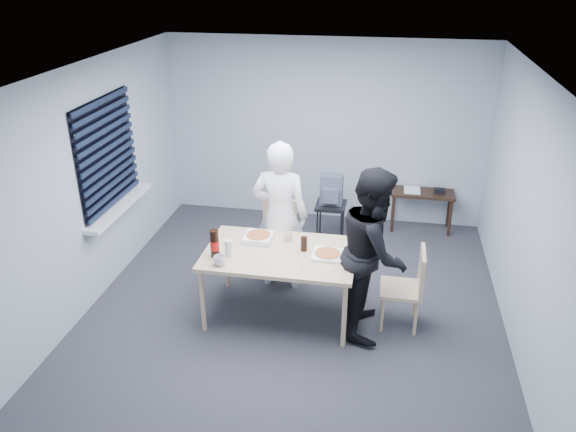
% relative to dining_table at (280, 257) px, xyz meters
% --- Properties ---
extents(room, '(5.00, 5.00, 5.00)m').
position_rel_dining_table_xyz_m(room, '(-2.06, 0.53, 0.73)').
color(room, '#2B2B30').
rests_on(room, ground).
extents(dining_table, '(1.57, 1.00, 0.77)m').
position_rel_dining_table_xyz_m(dining_table, '(0.00, 0.00, 0.00)').
color(dining_table, '#D1B889').
rests_on(dining_table, ground).
extents(chair_far, '(0.42, 0.42, 0.89)m').
position_rel_dining_table_xyz_m(chair_far, '(-0.21, 0.97, -0.19)').
color(chair_far, '#D1B889').
rests_on(chair_far, ground).
extents(chair_right, '(0.42, 0.42, 0.89)m').
position_rel_dining_table_xyz_m(chair_right, '(1.35, 0.04, -0.19)').
color(chair_right, '#D1B889').
rests_on(chair_right, ground).
extents(person_white, '(0.65, 0.42, 1.77)m').
position_rel_dining_table_xyz_m(person_white, '(-0.12, 0.62, 0.18)').
color(person_white, white).
rests_on(person_white, ground).
extents(person_black, '(0.47, 0.86, 1.77)m').
position_rel_dining_table_xyz_m(person_black, '(0.96, -0.05, 0.18)').
color(person_black, black).
rests_on(person_black, ground).
extents(side_table, '(0.86, 0.38, 0.57)m').
position_rel_dining_table_xyz_m(side_table, '(1.56, 2.41, -0.21)').
color(side_table, black).
rests_on(side_table, ground).
extents(stool, '(0.40, 0.40, 0.55)m').
position_rel_dining_table_xyz_m(stool, '(0.34, 1.81, -0.27)').
color(stool, black).
rests_on(stool, ground).
extents(backpack, '(0.30, 0.22, 0.41)m').
position_rel_dining_table_xyz_m(backpack, '(0.34, 1.80, 0.05)').
color(backpack, slate).
rests_on(backpack, stool).
extents(pizza_box_a, '(0.30, 0.30, 0.07)m').
position_rel_dining_table_xyz_m(pizza_box_a, '(-0.28, 0.22, 0.09)').
color(pizza_box_a, white).
rests_on(pizza_box_a, dining_table).
extents(pizza_box_b, '(0.30, 0.30, 0.04)m').
position_rel_dining_table_xyz_m(pizza_box_b, '(0.49, -0.00, 0.08)').
color(pizza_box_b, white).
rests_on(pizza_box_b, dining_table).
extents(mug_a, '(0.17, 0.17, 0.10)m').
position_rel_dining_table_xyz_m(mug_a, '(-0.54, -0.37, 0.11)').
color(mug_a, silver).
rests_on(mug_a, dining_table).
extents(mug_b, '(0.10, 0.10, 0.09)m').
position_rel_dining_table_xyz_m(mug_b, '(0.04, 0.26, 0.11)').
color(mug_b, silver).
rests_on(mug_b, dining_table).
extents(cola_glass, '(0.08, 0.08, 0.15)m').
position_rel_dining_table_xyz_m(cola_glass, '(0.24, 0.08, 0.14)').
color(cola_glass, black).
rests_on(cola_glass, dining_table).
extents(soda_bottle, '(0.09, 0.09, 0.30)m').
position_rel_dining_table_xyz_m(soda_bottle, '(-0.64, -0.21, 0.20)').
color(soda_bottle, black).
rests_on(soda_bottle, dining_table).
extents(plastic_cups, '(0.08, 0.08, 0.18)m').
position_rel_dining_table_xyz_m(plastic_cups, '(-0.50, -0.18, 0.15)').
color(plastic_cups, silver).
rests_on(plastic_cups, dining_table).
extents(rubber_band, '(0.05, 0.05, 0.00)m').
position_rel_dining_table_xyz_m(rubber_band, '(0.28, -0.26, 0.06)').
color(rubber_band, red).
rests_on(rubber_band, dining_table).
extents(papers, '(0.32, 0.36, 0.01)m').
position_rel_dining_table_xyz_m(papers, '(1.41, 2.44, -0.13)').
color(papers, white).
rests_on(papers, side_table).
extents(black_box, '(0.15, 0.11, 0.06)m').
position_rel_dining_table_xyz_m(black_box, '(1.78, 2.41, -0.10)').
color(black_box, black).
rests_on(black_box, side_table).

